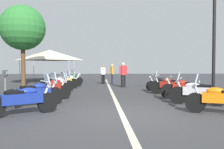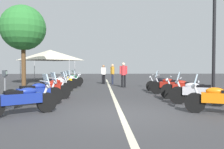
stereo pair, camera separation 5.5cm
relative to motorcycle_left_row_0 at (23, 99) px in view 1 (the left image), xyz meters
The scene contains 22 objects.
ground_plane 2.92m from the motorcycle_left_row_0, 91.73° to the right, with size 80.00×80.00×0.00m, color #38383A.
lane_centre_stripe 6.83m from the motorcycle_left_row_0, 25.03° to the right, with size 25.22×0.16×0.01m, color beige.
motorcycle_left_row_0 is the anchor object (origin of this frame).
motorcycle_left_row_1 1.50m from the motorcycle_left_row_0, ahead, with size 1.33×1.88×1.22m.
motorcycle_left_row_2 3.03m from the motorcycle_left_row_0, ahead, with size 1.16×1.94×1.20m.
motorcycle_left_row_3 4.56m from the motorcycle_left_row_0, ahead, with size 1.23×1.76×1.20m.
motorcycle_left_row_4 6.15m from the motorcycle_left_row_0, ahead, with size 1.17×1.85×1.21m.
motorcycle_left_row_5 7.88m from the motorcycle_left_row_0, ahead, with size 1.29×1.92×1.22m.
motorcycle_left_row_6 9.30m from the motorcycle_left_row_0, ahead, with size 1.20×1.79×0.98m.
motorcycle_left_row_7 11.00m from the motorcycle_left_row_0, ahead, with size 1.16×1.78×0.98m.
motorcycle_right_row_0 5.83m from the motorcycle_left_row_0, 91.74° to the right, with size 1.03×1.98×1.20m.
motorcycle_right_row_1 6.01m from the motorcycle_left_row_0, 75.52° to the right, with size 1.01×1.92×1.22m.
motorcycle_right_row_2 6.59m from the motorcycle_left_row_0, 63.63° to the right, with size 0.82×2.08×1.02m.
motorcycle_right_row_3 7.49m from the motorcycle_left_row_0, 51.16° to the right, with size 1.04×2.01×1.21m.
motorcycle_right_row_4 8.49m from the motorcycle_left_row_0, 43.81° to the right, with size 0.90×2.03×0.98m.
street_lamp_twin_globe 8.45m from the motorcycle_left_row_0, 66.85° to the right, with size 0.32×1.22×5.13m.
parking_meter 2.06m from the motorcycle_left_row_0, 35.72° to the left, with size 0.19×0.14×1.29m.
bystander_0 9.70m from the motorcycle_left_row_0, 23.30° to the right, with size 0.32×0.53×1.71m.
bystander_1 12.12m from the motorcycle_left_row_0, 15.39° to the right, with size 0.53×0.32×1.64m.
bystander_2 12.31m from the motorcycle_left_row_0, 11.69° to the right, with size 0.39×0.41×1.57m.
roadside_tree_0 11.93m from the motorcycle_left_row_0, 18.16° to the left, with size 3.34×3.34×6.00m.
event_tent 18.08m from the motorcycle_left_row_0, ahead, with size 5.13×5.13×3.20m.
Camera 1 is at (-6.70, 0.64, 1.41)m, focal length 36.79 mm.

